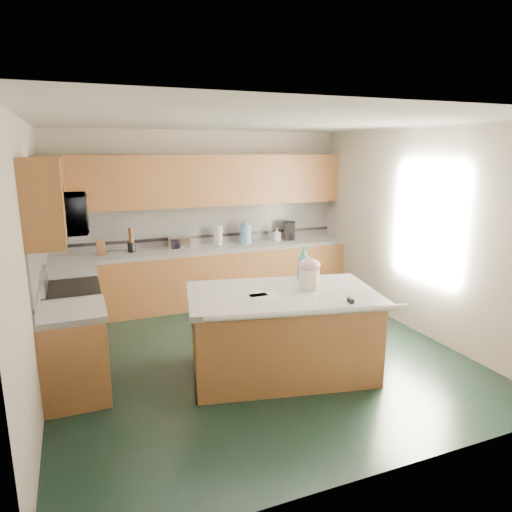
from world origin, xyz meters
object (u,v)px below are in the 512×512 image
island_base (282,335)px  knife_block (101,248)px  treat_jar (309,279)px  soap_bottle_island (304,264)px  coffee_maker (289,231)px  island_top (282,295)px  toaster_oven (179,243)px

island_base → knife_block: size_ratio=9.04×
treat_jar → soap_bottle_island: size_ratio=0.57×
soap_bottle_island → coffee_maker: soap_bottle_island is taller
soap_bottle_island → knife_block: size_ratio=1.91×
island_base → island_top: island_top is taller
island_base → treat_jar: (0.32, 0.01, 0.60)m
soap_bottle_island → coffee_maker: size_ratio=1.31×
soap_bottle_island → knife_block: bearing=112.3°
island_base → soap_bottle_island: (0.42, 0.32, 0.69)m
treat_jar → knife_block: size_ratio=1.08×
island_top → coffee_maker: bearing=74.6°
island_top → knife_block: (-1.67, 2.58, 0.13)m
island_top → coffee_maker: 2.95m
treat_jar → knife_block: (-1.99, 2.58, -0.01)m
island_base → coffee_maker: coffee_maker is taller
knife_block → toaster_oven: size_ratio=0.64×
knife_block → coffee_maker: (3.02, 0.03, 0.05)m
toaster_oven → coffee_maker: (1.88, 0.03, 0.06)m
treat_jar → island_top: bearing=-165.0°
soap_bottle_island → island_top: bearing=-162.9°
soap_bottle_island → toaster_oven: size_ratio=1.22×
island_top → soap_bottle_island: bearing=49.4°
knife_block → coffee_maker: bearing=-0.8°
toaster_oven → coffee_maker: 1.88m
island_top → knife_block: bearing=134.8°
treat_jar → toaster_oven: bearing=122.0°
island_top → treat_jar: treat_jar is taller
island_base → toaster_oven: toaster_oven is taller
island_base → soap_bottle_island: bearing=49.4°
island_top → island_base: bearing=-168.1°
soap_bottle_island → knife_block: (-2.09, 2.26, -0.10)m
island_top → coffee_maker: coffee_maker is taller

